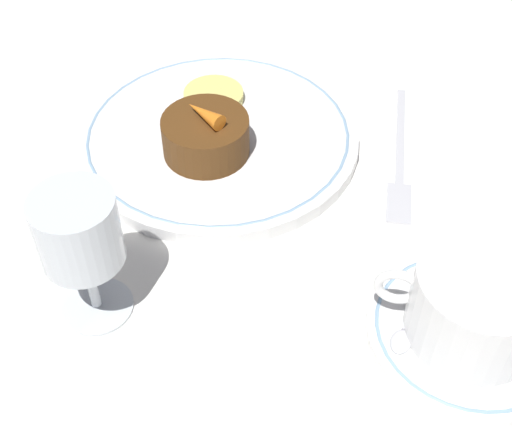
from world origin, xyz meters
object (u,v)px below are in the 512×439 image
(dinner_plate, at_px, (219,137))
(wine_glass, at_px, (79,238))
(dessert_cake, at_px, (206,136))
(fork, at_px, (400,165))
(coffee_cup, at_px, (478,303))

(dinner_plate, bearing_deg, wine_glass, 79.33)
(dessert_cake, bearing_deg, wine_glass, 78.65)
(fork, bearing_deg, dessert_cake, 10.92)
(dinner_plate, height_order, coffee_cup, coffee_cup)
(coffee_cup, distance_m, dessert_cake, 0.29)
(dinner_plate, relative_size, wine_glass, 2.31)
(coffee_cup, xyz_separation_m, fork, (0.07, -0.18, -0.04))
(fork, bearing_deg, coffee_cup, 110.21)
(dessert_cake, bearing_deg, coffee_cup, 149.14)
(dinner_plate, bearing_deg, fork, -178.17)
(dinner_plate, xyz_separation_m, dessert_cake, (0.00, 0.03, 0.02))
(wine_glass, bearing_deg, fork, -134.59)
(dinner_plate, xyz_separation_m, fork, (-0.18, -0.01, -0.01))
(coffee_cup, height_order, dessert_cake, coffee_cup)
(coffee_cup, xyz_separation_m, wine_glass, (0.28, 0.04, 0.04))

